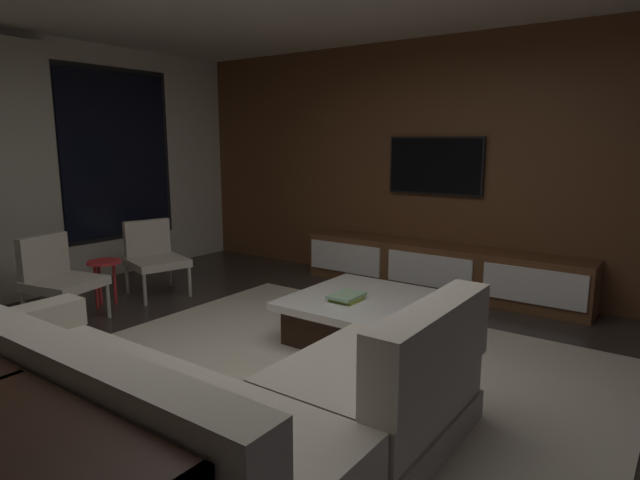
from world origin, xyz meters
TOP-DOWN VIEW (x-y plane):
  - floor at (0.00, 0.00)m, footprint 9.20×9.20m
  - media_wall at (3.06, 0.00)m, footprint 0.12×7.80m
  - area_rug at (0.35, -0.10)m, footprint 3.20×3.80m
  - sectional_couch at (-0.86, -0.19)m, footprint 1.98×2.50m
  - coffee_table at (1.12, -0.01)m, footprint 1.16×1.16m
  - book_stack_on_coffee_table at (0.96, 0.10)m, footprint 0.29×0.22m
  - accent_chair_near_window at (0.96, 2.53)m, footprint 0.67×0.68m
  - accent_chair_by_curtain at (-0.09, 2.50)m, footprint 0.65×0.66m
  - side_stool at (0.40, 2.56)m, footprint 0.32×0.32m
  - media_console at (2.77, 0.05)m, footprint 0.46×3.10m
  - mounted_tv at (2.95, 0.25)m, footprint 0.05×1.07m

SIDE VIEW (x-z plane):
  - floor at x=0.00m, z-range 0.00..0.00m
  - area_rug at x=0.35m, z-range 0.00..0.01m
  - coffee_table at x=1.12m, z-range 0.01..0.37m
  - media_console at x=2.77m, z-range -0.01..0.51m
  - sectional_couch at x=-0.86m, z-range -0.12..0.70m
  - side_stool at x=0.40m, z-range 0.14..0.60m
  - book_stack_on_coffee_table at x=0.96m, z-range 0.36..0.41m
  - accent_chair_near_window at x=0.96m, z-range 0.04..0.82m
  - accent_chair_by_curtain at x=-0.09m, z-range 0.04..0.82m
  - media_wall at x=3.06m, z-range 0.00..2.70m
  - mounted_tv at x=2.95m, z-range 1.04..1.66m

